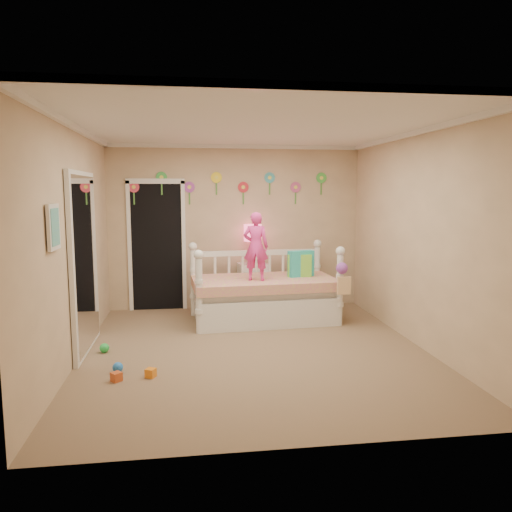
{
  "coord_description": "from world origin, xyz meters",
  "views": [
    {
      "loc": [
        -0.75,
        -5.54,
        1.87
      ],
      "look_at": [
        0.1,
        0.6,
        1.05
      ],
      "focal_mm": 34.26,
      "sensor_mm": 36.0,
      "label": 1
    }
  ],
  "objects": [
    {
      "name": "crown_molding",
      "position": [
        0.0,
        0.0,
        2.57
      ],
      "size": [
        4.0,
        4.5,
        0.06
      ],
      "primitive_type": null,
      "color": "white",
      "rests_on": "ceiling"
    },
    {
      "name": "floor",
      "position": [
        0.0,
        0.0,
        0.0
      ],
      "size": [
        4.0,
        4.5,
        0.01
      ],
      "primitive_type": "cube",
      "color": "#7F684C",
      "rests_on": "ground"
    },
    {
      "name": "pillow_lime",
      "position": [
        0.85,
        1.4,
        0.79
      ],
      "size": [
        0.36,
        0.17,
        0.33
      ],
      "primitive_type": "cube",
      "rotation": [
        0.0,
        0.0,
        -0.11
      ],
      "color": "#79CC3E",
      "rests_on": "daybed"
    },
    {
      "name": "flower_decals",
      "position": [
        -0.09,
        2.24,
        1.94
      ],
      "size": [
        3.4,
        0.02,
        0.5
      ],
      "primitive_type": null,
      "color": "#B2668C",
      "rests_on": "back_wall"
    },
    {
      "name": "child",
      "position": [
        0.18,
        1.17,
        1.11
      ],
      "size": [
        0.4,
        0.31,
        0.96
      ],
      "primitive_type": "imported",
      "rotation": [
        0.0,
        0.0,
        2.88
      ],
      "color": "#F3379C",
      "rests_on": "daybed"
    },
    {
      "name": "mirror_closet",
      "position": [
        -1.96,
        0.3,
        1.05
      ],
      "size": [
        0.07,
        1.3,
        2.1
      ],
      "primitive_type": "cube",
      "color": "white",
      "rests_on": "left_wall"
    },
    {
      "name": "left_wall",
      "position": [
        -2.0,
        0.0,
        1.3
      ],
      "size": [
        0.01,
        4.5,
        2.6
      ],
      "primitive_type": "cube",
      "color": "tan",
      "rests_on": "floor"
    },
    {
      "name": "daybed",
      "position": [
        0.32,
        1.35,
        0.56
      ],
      "size": [
        2.14,
        1.25,
        1.13
      ],
      "primitive_type": null,
      "rotation": [
        0.0,
        0.0,
        0.06
      ],
      "color": "white",
      "rests_on": "floor"
    },
    {
      "name": "wall_picture",
      "position": [
        -1.97,
        -0.9,
        1.55
      ],
      "size": [
        0.05,
        0.34,
        0.42
      ],
      "primitive_type": "cube",
      "color": "white",
      "rests_on": "left_wall"
    },
    {
      "name": "closet_doorway",
      "position": [
        -1.25,
        2.23,
        1.03
      ],
      "size": [
        0.9,
        0.04,
        2.07
      ],
      "primitive_type": "cube",
      "color": "black",
      "rests_on": "back_wall"
    },
    {
      "name": "right_wall",
      "position": [
        2.0,
        0.0,
        1.3
      ],
      "size": [
        0.01,
        4.5,
        2.6
      ],
      "primitive_type": "cube",
      "color": "tan",
      "rests_on": "floor"
    },
    {
      "name": "hanging_bag",
      "position": [
        1.31,
        0.77,
        0.69
      ],
      "size": [
        0.2,
        0.16,
        0.36
      ],
      "primitive_type": null,
      "color": "beige",
      "rests_on": "daybed"
    },
    {
      "name": "table_lamp",
      "position": [
        0.25,
        2.07,
        1.15
      ],
      "size": [
        0.28,
        0.28,
        0.62
      ],
      "color": "#D31C53",
      "rests_on": "nightstand"
    },
    {
      "name": "ceiling",
      "position": [
        0.0,
        0.0,
        2.6
      ],
      "size": [
        4.0,
        4.5,
        0.01
      ],
      "primitive_type": "cube",
      "color": "white",
      "rests_on": "floor"
    },
    {
      "name": "toy_scatter",
      "position": [
        -1.4,
        -0.38,
        0.06
      ],
      "size": [
        0.96,
        1.39,
        0.11
      ],
      "primitive_type": null,
      "rotation": [
        0.0,
        0.0,
        -0.12
      ],
      "color": "#996666",
      "rests_on": "floor"
    },
    {
      "name": "nightstand",
      "position": [
        0.25,
        2.07,
        0.37
      ],
      "size": [
        0.48,
        0.39,
        0.74
      ],
      "primitive_type": "cube",
      "rotation": [
        0.0,
        0.0,
        0.13
      ],
      "color": "white",
      "rests_on": "floor"
    },
    {
      "name": "pillow_turquoise",
      "position": [
        0.88,
        1.41,
        0.82
      ],
      "size": [
        0.4,
        0.23,
        0.38
      ],
      "primitive_type": "cube",
      "rotation": [
        0.0,
        0.0,
        0.28
      ],
      "color": "#27C3AB",
      "rests_on": "daybed"
    },
    {
      "name": "back_wall",
      "position": [
        0.0,
        2.25,
        1.3
      ],
      "size": [
        4.0,
        0.01,
        2.6
      ],
      "primitive_type": "cube",
      "color": "tan",
      "rests_on": "floor"
    }
  ]
}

